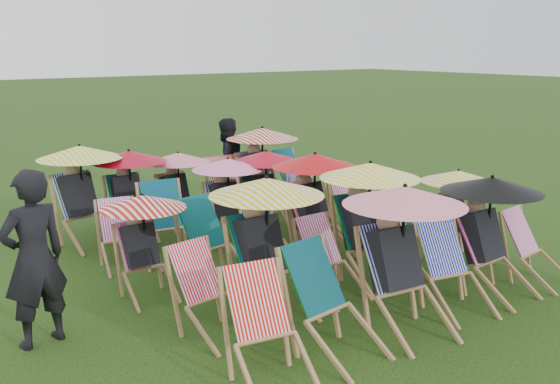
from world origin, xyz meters
TOP-DOWN VIEW (x-y plane):
  - ground at (0.00, 0.00)m, footprint 100.00×100.00m
  - deckchair_0 at (-2.00, -2.24)m, footprint 0.77×0.97m
  - deckchair_1 at (-1.23, -2.18)m, footprint 0.79×1.01m
  - deckchair_2 at (-0.33, -2.19)m, footprint 1.23×1.30m
  - deckchair_3 at (0.47, -2.19)m, footprint 0.77×0.96m
  - deckchair_4 at (1.20, -2.12)m, footprint 1.14×1.20m
  - deckchair_5 at (1.94, -2.24)m, footprint 0.65×0.85m
  - deckchair_6 at (-1.94, -1.16)m, footprint 0.71×0.90m
  - deckchair_7 at (-1.17, -1.04)m, footprint 1.22×1.27m
  - deckchair_8 at (-0.33, -1.10)m, footprint 0.60×0.82m
  - deckchair_9 at (0.35, -1.00)m, footprint 1.21×1.29m
  - deckchair_10 at (1.18, -1.05)m, footprint 0.73×0.97m
  - deckchair_11 at (1.90, -1.09)m, footprint 1.00×1.05m
  - deckchair_12 at (-2.05, 0.16)m, footprint 0.98×1.02m
  - deckchair_13 at (-1.17, 0.07)m, footprint 0.80×1.01m
  - deckchair_14 at (-0.35, 0.07)m, footprint 0.55×0.77m
  - deckchair_15 at (0.45, 0.11)m, footprint 1.17×1.26m
  - deckchair_16 at (1.21, 0.12)m, footprint 0.65×0.86m
  - deckchair_17 at (1.89, 0.03)m, footprint 0.71×0.90m
  - deckchair_18 at (-1.89, 1.23)m, footprint 0.68×0.85m
  - deckchair_19 at (-1.25, 1.13)m, footprint 0.76×0.99m
  - deckchair_20 at (-0.25, 1.29)m, footprint 1.03×1.10m
  - deckchair_21 at (0.43, 1.29)m, footprint 1.07×1.12m
  - deckchair_22 at (1.19, 1.13)m, footprint 0.60×0.80m
  - deckchair_23 at (1.98, 1.15)m, footprint 0.61×0.84m
  - deckchair_24 at (-1.94, 2.48)m, footprint 1.19×1.28m
  - deckchair_25 at (-1.29, 2.35)m, footprint 1.10×1.16m
  - deckchair_26 at (-0.45, 2.41)m, footprint 0.99×1.03m
  - deckchair_27 at (0.50, 2.35)m, footprint 0.68×0.93m
  - deckchair_28 at (1.12, 2.36)m, footprint 1.22×1.27m
  - deckchair_29 at (1.89, 2.36)m, footprint 0.81×1.01m
  - person_left at (-3.37, -0.35)m, footprint 0.69×0.52m
  - person_rear at (0.83, 3.11)m, footprint 0.84×0.70m

SIDE VIEW (x-z plane):
  - ground at x=0.00m, z-range 0.00..0.00m
  - deckchair_14 at x=-0.35m, z-range 0.00..0.82m
  - deckchair_22 at x=1.19m, z-range 0.00..0.84m
  - deckchair_18 at x=-1.89m, z-range 0.00..0.84m
  - deckchair_5 at x=1.94m, z-range 0.00..0.86m
  - deckchair_8 at x=-0.33m, z-range 0.00..0.88m
  - deckchair_16 at x=1.21m, z-range 0.00..0.88m
  - deckchair_6 at x=-1.94m, z-range 0.00..0.89m
  - deckchair_17 at x=1.89m, z-range 0.00..0.89m
  - deckchair_23 at x=1.98m, z-range 0.00..0.90m
  - deckchair_3 at x=0.47m, z-range 0.00..0.93m
  - deckchair_0 at x=-2.00m, z-range 0.00..0.95m
  - deckchair_29 at x=1.89m, z-range 0.00..0.99m
  - deckchair_13 at x=-1.17m, z-range 0.00..0.99m
  - deckchair_27 at x=0.50m, z-range 0.00..0.99m
  - deckchair_19 at x=-1.25m, z-range 0.00..1.00m
  - deckchair_1 at x=-1.23m, z-range 0.00..1.01m
  - deckchair_10 at x=1.18m, z-range 0.00..1.01m
  - deckchair_12 at x=-2.05m, z-range 0.03..1.19m
  - deckchair_26 at x=-0.45m, z-range 0.03..1.21m
  - deckchair_11 at x=1.90m, z-range 0.03..1.21m
  - deckchair_20 at x=-0.25m, z-range 0.03..1.26m
  - deckchair_21 at x=0.43m, z-range 0.04..1.30m
  - deckchair_25 at x=-1.29m, z-range 0.04..1.34m
  - deckchair_4 at x=1.20m, z-range 0.04..1.39m
  - deckchair_15 at x=0.45m, z-range 0.04..1.43m
  - deckchair_24 at x=-1.94m, z-range 0.04..1.46m
  - deckchair_9 at x=0.35m, z-range 0.04..1.48m
  - deckchair_28 at x=1.12m, z-range 0.04..1.49m
  - deckchair_7 at x=-1.17m, z-range 0.04..1.49m
  - deckchair_2 at x=-0.33m, z-range 0.04..1.50m
  - person_rear at x=0.83m, z-range 0.00..1.57m
  - person_left at x=-3.37m, z-range 0.00..1.72m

